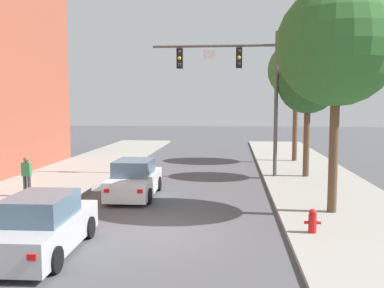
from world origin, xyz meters
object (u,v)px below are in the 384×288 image
(traffic_signal_mast, at_px, (241,77))
(car_lead_white, at_px, (135,180))
(car_following_silver, at_px, (43,227))
(street_tree_second, at_px, (308,84))
(street_tree_third, at_px, (296,71))
(pedestrian_sidewalk_left_walker, at_px, (27,175))
(fire_hydrant, at_px, (313,221))
(street_tree_nearest, at_px, (337,46))

(traffic_signal_mast, relative_size, car_lead_white, 1.75)
(car_following_silver, relative_size, street_tree_second, 0.67)
(street_tree_third, bearing_deg, car_following_silver, -116.77)
(traffic_signal_mast, distance_m, car_following_silver, 13.81)
(pedestrian_sidewalk_left_walker, bearing_deg, fire_hydrant, -19.63)
(car_following_silver, xyz_separation_m, street_tree_second, (8.84, 11.95, 4.25))
(car_following_silver, height_order, street_tree_second, street_tree_second)
(street_tree_nearest, bearing_deg, street_tree_third, 87.40)
(car_lead_white, xyz_separation_m, street_tree_nearest, (7.66, -2.36, 5.20))
(car_following_silver, xyz_separation_m, street_tree_third, (9.12, 18.07, 5.38))
(traffic_signal_mast, xyz_separation_m, car_following_silver, (-5.37, -11.85, -4.62))
(traffic_signal_mast, bearing_deg, street_tree_nearest, -66.71)
(car_lead_white, distance_m, street_tree_second, 10.36)
(car_following_silver, xyz_separation_m, fire_hydrant, (7.37, 2.04, -0.22))
(traffic_signal_mast, bearing_deg, pedestrian_sidewalk_left_walker, -145.85)
(pedestrian_sidewalk_left_walker, distance_m, street_tree_nearest, 12.95)
(street_tree_third, bearing_deg, street_tree_nearest, -92.60)
(traffic_signal_mast, relative_size, car_following_silver, 1.75)
(car_following_silver, bearing_deg, street_tree_second, 53.53)
(street_tree_nearest, bearing_deg, street_tree_second, 87.41)
(pedestrian_sidewalk_left_walker, bearing_deg, traffic_signal_mast, 34.15)
(traffic_signal_mast, xyz_separation_m, car_lead_white, (-4.53, -4.93, -4.62))
(street_tree_second, height_order, street_tree_third, street_tree_third)
(street_tree_third, bearing_deg, fire_hydrant, -96.22)
(car_lead_white, height_order, fire_hydrant, car_lead_white)
(car_lead_white, bearing_deg, street_tree_second, 32.17)
(fire_hydrant, xyz_separation_m, street_tree_nearest, (1.13, 2.53, 5.41))
(pedestrian_sidewalk_left_walker, relative_size, fire_hydrant, 2.28)
(car_lead_white, bearing_deg, street_tree_nearest, -17.11)
(pedestrian_sidewalk_left_walker, height_order, street_tree_nearest, street_tree_nearest)
(fire_hydrant, xyz_separation_m, street_tree_second, (1.47, 9.92, 4.47))
(car_following_silver, bearing_deg, pedestrian_sidewalk_left_walker, 120.18)
(traffic_signal_mast, height_order, pedestrian_sidewalk_left_walker, traffic_signal_mast)
(car_following_silver, bearing_deg, street_tree_nearest, 28.24)
(street_tree_nearest, height_order, street_tree_third, street_tree_third)
(car_lead_white, relative_size, street_tree_nearest, 0.54)
(traffic_signal_mast, distance_m, fire_hydrant, 11.12)
(traffic_signal_mast, bearing_deg, street_tree_second, 1.71)
(car_following_silver, relative_size, fire_hydrant, 5.95)
(car_lead_white, xyz_separation_m, street_tree_second, (8.00, 5.03, 4.25))
(car_following_silver, height_order, street_tree_nearest, street_tree_nearest)
(pedestrian_sidewalk_left_walker, relative_size, street_tree_second, 0.26)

